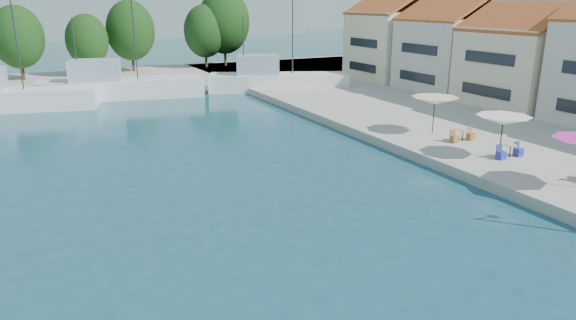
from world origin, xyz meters
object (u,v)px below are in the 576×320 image
trawler_02 (1,98)px  trawler_03 (118,87)px  trawler_04 (275,81)px  umbrella_cream (435,101)px  umbrella_white (503,120)px

trawler_02 → trawler_03: same height
trawler_04 → trawler_03: bearing=-168.7°
umbrella_cream → trawler_04: bearing=91.9°
trawler_03 → umbrella_white: 36.92m
trawler_03 → umbrella_white: trawler_03 is taller
trawler_02 → trawler_04: (25.99, -1.42, 0.00)m
trawler_02 → trawler_04: size_ratio=1.04×
trawler_04 → umbrella_white: size_ratio=4.91×
trawler_03 → trawler_04: bearing=-1.1°
trawler_04 → umbrella_white: trawler_04 is taller
trawler_04 → umbrella_cream: trawler_04 is taller
trawler_03 → trawler_04: 16.14m
umbrella_cream → umbrella_white: bearing=-94.8°
trawler_02 → trawler_04: 26.03m
trawler_04 → trawler_02: bearing=-160.3°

